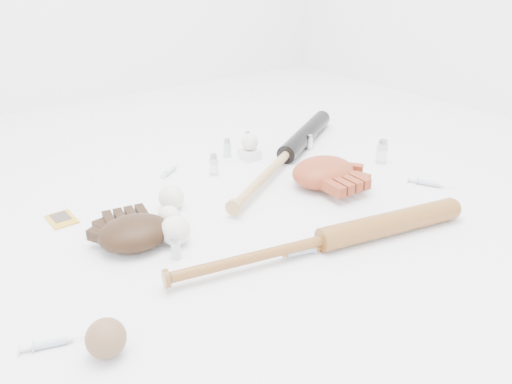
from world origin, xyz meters
TOP-DOWN VIEW (x-y plane):
  - bat_dark at (0.30, 0.21)m, footprint 0.89×0.57m
  - bat_wood at (-0.01, -0.31)m, footprint 0.91×0.26m
  - glove_dark at (-0.40, 0.01)m, footprint 0.27×0.27m
  - glove_tan at (0.28, -0.01)m, footprint 0.28×0.28m
  - trading_card at (-0.52, 0.27)m, footprint 0.07×0.10m
  - pedestal at (0.21, 0.33)m, footprint 0.07×0.07m
  - baseball_on_pedestal at (0.21, 0.33)m, footprint 0.06×0.06m
  - baseball_left at (-0.28, 0.05)m, footprint 0.07×0.07m
  - baseball_upper at (-0.22, 0.14)m, footprint 0.08×0.08m
  - baseball_mid at (-0.31, -0.05)m, footprint 0.08×0.08m
  - baseball_aged at (-0.61, -0.33)m, footprint 0.08×0.08m
  - syringe_0 at (-0.70, -0.25)m, footprint 0.14×0.07m
  - syringe_1 at (-0.07, -0.29)m, footprint 0.17×0.08m
  - syringe_2 at (-0.10, 0.39)m, footprint 0.13×0.10m
  - syringe_3 at (0.56, -0.23)m, footprint 0.10×0.16m
  - vial_0 at (0.46, 0.27)m, footprint 0.02×0.02m
  - vial_1 at (0.16, 0.40)m, footprint 0.03×0.03m
  - vial_2 at (0.02, 0.29)m, footprint 0.03×0.03m
  - vial_3 at (0.59, 0.01)m, footprint 0.04×0.04m
  - vial_4 at (-0.34, -0.11)m, footprint 0.03×0.03m
  - vial_5 at (0.29, 0.45)m, footprint 0.02×0.02m

SIDE VIEW (x-z plane):
  - trading_card at x=-0.52m, z-range 0.00..0.01m
  - syringe_2 at x=-0.10m, z-range 0.00..0.02m
  - syringe_0 at x=-0.70m, z-range 0.00..0.02m
  - syringe_3 at x=0.56m, z-range 0.00..0.02m
  - syringe_1 at x=-0.07m, z-range 0.00..0.02m
  - pedestal at x=0.21m, z-range 0.00..0.04m
  - vial_5 at x=0.29m, z-range 0.00..0.06m
  - vial_0 at x=0.46m, z-range 0.00..0.06m
  - vial_4 at x=-0.34m, z-range 0.00..0.06m
  - baseball_left at x=-0.28m, z-range 0.00..0.07m
  - bat_wood at x=-0.01m, z-range 0.00..0.07m
  - bat_dark at x=0.30m, z-range 0.00..0.07m
  - vial_1 at x=0.16m, z-range 0.00..0.07m
  - vial_2 at x=0.02m, z-range 0.00..0.08m
  - baseball_upper at x=-0.22m, z-range 0.00..0.08m
  - baseball_aged at x=-0.61m, z-range 0.00..0.08m
  - baseball_mid at x=-0.31m, z-range 0.00..0.08m
  - glove_dark at x=-0.40m, z-range 0.00..0.08m
  - vial_3 at x=0.59m, z-range 0.00..0.09m
  - glove_tan at x=0.28m, z-range 0.00..0.10m
  - baseball_on_pedestal at x=0.21m, z-range 0.04..0.10m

